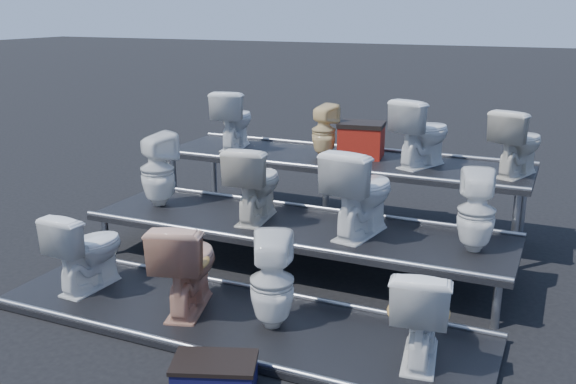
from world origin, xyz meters
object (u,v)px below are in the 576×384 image
at_px(toilet_0, 87,249).
at_px(toilet_8, 234,119).
at_px(toilet_1, 187,264).
at_px(toilet_3, 421,311).
at_px(toilet_9, 324,131).
at_px(step_stool, 215,377).
at_px(toilet_10, 422,132).
at_px(red_crate, 361,142).
at_px(toilet_2, 272,281).
at_px(toilet_6, 361,191).
at_px(toilet_11, 518,142).
at_px(toilet_4, 158,170).
at_px(toilet_7, 477,211).
at_px(toilet_5, 255,182).

relative_size(toilet_0, toilet_8, 1.04).
relative_size(toilet_1, toilet_3, 1.09).
bearing_deg(toilet_9, step_stool, 118.13).
bearing_deg(toilet_10, red_crate, 10.72).
bearing_deg(red_crate, toilet_1, -110.53).
bearing_deg(toilet_2, toilet_6, -123.21).
xyz_separation_m(toilet_6, red_crate, (-0.47, 1.46, 0.15)).
xyz_separation_m(toilet_2, red_crate, (-0.17, 2.76, 0.59)).
bearing_deg(toilet_10, toilet_11, -156.85).
relative_size(toilet_4, red_crate, 1.62).
height_order(toilet_7, toilet_8, toilet_8).
distance_m(toilet_8, toilet_11, 3.29).
bearing_deg(red_crate, toilet_2, -94.33).
xyz_separation_m(toilet_8, step_stool, (1.73, -3.49, -1.12)).
distance_m(toilet_1, toilet_5, 1.35).
distance_m(toilet_1, toilet_2, 0.79).
height_order(toilet_8, red_crate, toilet_8).
height_order(toilet_3, toilet_6, toilet_6).
height_order(toilet_4, toilet_11, toilet_11).
bearing_deg(toilet_3, toilet_1, -8.34).
xyz_separation_m(toilet_3, toilet_10, (-0.62, 2.60, 0.80)).
height_order(toilet_1, toilet_7, toilet_7).
distance_m(toilet_6, toilet_8, 2.45).
height_order(toilet_7, toilet_11, toilet_11).
distance_m(toilet_2, toilet_9, 2.76).
xyz_separation_m(toilet_4, toilet_8, (0.22, 1.30, 0.36)).
bearing_deg(step_stool, toilet_9, 78.67).
bearing_deg(red_crate, toilet_10, -20.28).
height_order(toilet_6, toilet_10, toilet_10).
bearing_deg(toilet_8, toilet_6, 137.01).
distance_m(toilet_5, toilet_11, 2.70).
distance_m(toilet_7, toilet_11, 1.37).
bearing_deg(toilet_8, toilet_2, 113.33).
distance_m(toilet_0, step_stool, 2.06).
relative_size(toilet_7, toilet_10, 0.99).
bearing_deg(toilet_8, toilet_10, 169.45).
bearing_deg(toilet_4, toilet_5, -155.90).
height_order(toilet_0, toilet_3, toilet_3).
bearing_deg(toilet_8, red_crate, 175.29).
xyz_separation_m(toilet_2, toilet_11, (1.54, 2.60, 0.75)).
xyz_separation_m(toilet_1, toilet_9, (0.22, 2.60, 0.70)).
bearing_deg(toilet_11, toilet_9, 20.34).
distance_m(toilet_5, toilet_6, 1.10).
xyz_separation_m(toilet_0, toilet_9, (1.27, 2.60, 0.73)).
bearing_deg(toilet_2, toilet_0, -20.23).
xyz_separation_m(toilet_1, toilet_6, (1.09, 1.30, 0.42)).
height_order(toilet_9, toilet_10, toilet_10).
height_order(toilet_6, toilet_7, toilet_6).
xyz_separation_m(toilet_0, toilet_5, (1.04, 1.30, 0.41)).
relative_size(toilet_1, toilet_7, 1.11).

